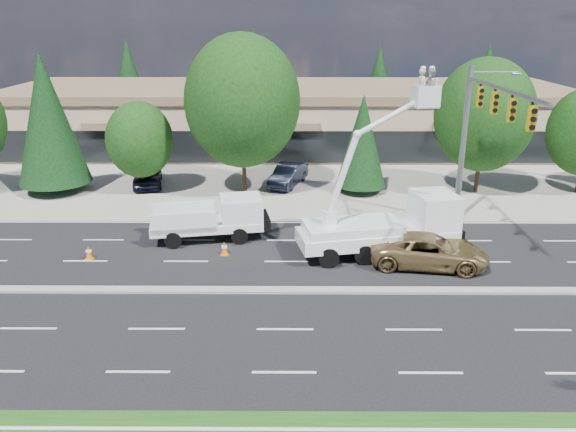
{
  "coord_description": "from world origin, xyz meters",
  "views": [
    {
      "loc": [
        0.23,
        -22.23,
        11.45
      ],
      "look_at": [
        0.08,
        3.21,
        2.4
      ],
      "focal_mm": 35.0,
      "sensor_mm": 36.0,
      "label": 1
    }
  ],
  "objects_px": {
    "utility_pickup": "(215,222)",
    "bucket_truck": "(392,216)",
    "signal_mast": "(478,126)",
    "minivan": "(429,251)"
  },
  "relations": [
    {
      "from": "signal_mast",
      "to": "minivan",
      "type": "relative_size",
      "value": 1.8
    },
    {
      "from": "signal_mast",
      "to": "bucket_truck",
      "type": "height_order",
      "value": "bucket_truck"
    },
    {
      "from": "bucket_truck",
      "to": "minivan",
      "type": "height_order",
      "value": "bucket_truck"
    },
    {
      "from": "utility_pickup",
      "to": "bucket_truck",
      "type": "bearing_deg",
      "value": -22.2
    },
    {
      "from": "utility_pickup",
      "to": "minivan",
      "type": "height_order",
      "value": "utility_pickup"
    },
    {
      "from": "utility_pickup",
      "to": "bucket_truck",
      "type": "distance_m",
      "value": 9.45
    },
    {
      "from": "signal_mast",
      "to": "utility_pickup",
      "type": "bearing_deg",
      "value": -176.86
    },
    {
      "from": "utility_pickup",
      "to": "bucket_truck",
      "type": "relative_size",
      "value": 0.67
    },
    {
      "from": "utility_pickup",
      "to": "minivan",
      "type": "xyz_separation_m",
      "value": [
        10.82,
        -3.48,
        -0.16
      ]
    },
    {
      "from": "signal_mast",
      "to": "bucket_truck",
      "type": "distance_m",
      "value": 6.81
    }
  ]
}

